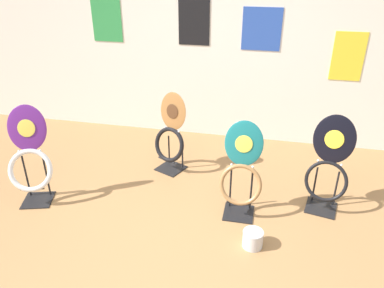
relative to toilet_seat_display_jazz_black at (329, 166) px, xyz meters
name	(u,v)px	position (x,y,z in m)	size (l,w,h in m)	color
ground_plane	(171,268)	(-1.23, -1.09, -0.46)	(14.00, 14.00, 0.00)	#A37547
wall_back	(222,37)	(-1.23, 1.41, 0.84)	(8.00, 0.07, 2.60)	silver
toilet_seat_display_jazz_black	(329,166)	(0.00, 0.00, 0.00)	(0.42, 0.35, 0.93)	black
toilet_seat_display_woodgrain	(171,137)	(-1.62, 0.39, -0.05)	(0.43, 0.37, 0.90)	black
toilet_seat_display_teal_sax	(242,172)	(-0.78, -0.26, -0.01)	(0.39, 0.28, 0.92)	black
toilet_seat_display_purple_note	(30,159)	(-2.77, -0.48, 0.01)	(0.47, 0.42, 0.96)	black
paint_can	(253,238)	(-0.62, -0.70, -0.38)	(0.18, 0.18, 0.15)	silver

